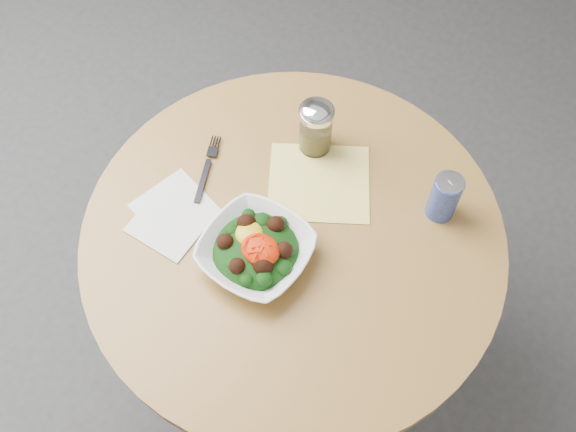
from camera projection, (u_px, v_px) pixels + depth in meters
name	position (u px, v px, depth m)	size (l,w,h in m)	color
ground	(291.00, 347.00, 2.00)	(6.00, 6.00, 0.00)	#323234
table	(292.00, 272.00, 1.52)	(0.90, 0.90, 0.75)	black
cloth_napkin	(319.00, 182.00, 1.41)	(0.22, 0.20, 0.00)	yellow
paper_napkins	(172.00, 214.00, 1.37)	(0.18, 0.19, 0.00)	white
salad_bowl	(256.00, 250.00, 1.30)	(0.23, 0.23, 0.08)	white
fork	(208.00, 166.00, 1.43)	(0.08, 0.18, 0.00)	black
spice_shaker	(316.00, 127.00, 1.41)	(0.08, 0.08, 0.14)	silver
beverage_can	(444.00, 197.00, 1.33)	(0.06, 0.06, 0.12)	#0D1992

